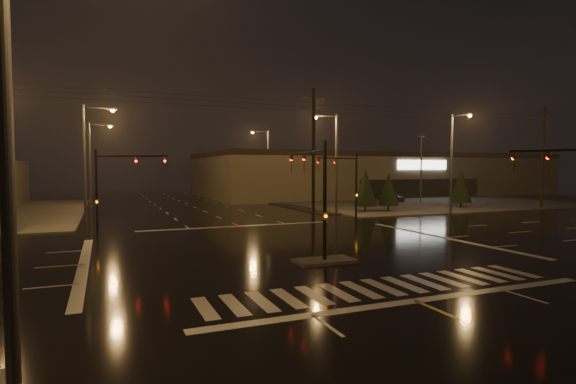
# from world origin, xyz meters

# --- Properties ---
(ground) EXTENTS (140.00, 140.00, 0.00)m
(ground) POSITION_xyz_m (0.00, 0.00, 0.00)
(ground) COLOR black
(ground) RESTS_ON ground
(sidewalk_ne) EXTENTS (36.00, 36.00, 0.12)m
(sidewalk_ne) POSITION_xyz_m (30.00, 30.00, 0.06)
(sidewalk_ne) COLOR #45433E
(sidewalk_ne) RESTS_ON ground
(median_island) EXTENTS (3.00, 1.60, 0.15)m
(median_island) POSITION_xyz_m (0.00, -4.00, 0.07)
(median_island) COLOR #45433E
(median_island) RESTS_ON ground
(crosswalk) EXTENTS (15.00, 2.60, 0.01)m
(crosswalk) POSITION_xyz_m (0.00, -9.00, 0.01)
(crosswalk) COLOR beige
(crosswalk) RESTS_ON ground
(stop_bar_near) EXTENTS (16.00, 0.50, 0.01)m
(stop_bar_near) POSITION_xyz_m (0.00, -11.00, 0.01)
(stop_bar_near) COLOR beige
(stop_bar_near) RESTS_ON ground
(stop_bar_far) EXTENTS (16.00, 0.50, 0.01)m
(stop_bar_far) POSITION_xyz_m (0.00, 11.00, 0.01)
(stop_bar_far) COLOR beige
(stop_bar_far) RESTS_ON ground
(parking_lot) EXTENTS (50.00, 24.00, 0.08)m
(parking_lot) POSITION_xyz_m (35.00, 28.00, 0.04)
(parking_lot) COLOR black
(parking_lot) RESTS_ON ground
(retail_building) EXTENTS (60.20, 28.30, 7.20)m
(retail_building) POSITION_xyz_m (35.00, 45.99, 3.84)
(retail_building) COLOR brown
(retail_building) RESTS_ON ground
(signal_mast_median) EXTENTS (0.25, 4.59, 6.00)m
(signal_mast_median) POSITION_xyz_m (0.00, -3.07, 3.75)
(signal_mast_median) COLOR black
(signal_mast_median) RESTS_ON ground
(signal_mast_ne) EXTENTS (4.84, 1.86, 6.00)m
(signal_mast_ne) POSITION_xyz_m (9.50, 10.14, 3.79)
(signal_mast_ne) COLOR black
(signal_mast_ne) RESTS_ON ground
(signal_mast_nw) EXTENTS (4.84, 1.86, 6.00)m
(signal_mast_nw) POSITION_xyz_m (-9.50, 10.14, 3.79)
(signal_mast_nw) COLOR black
(signal_mast_nw) RESTS_ON ground
(streetlight_0) EXTENTS (2.77, 0.32, 10.00)m
(streetlight_0) POSITION_xyz_m (-11.18, -15.00, 5.80)
(streetlight_0) COLOR #38383A
(streetlight_0) RESTS_ON ground
(streetlight_1) EXTENTS (2.77, 0.32, 10.00)m
(streetlight_1) POSITION_xyz_m (-11.18, 18.00, 5.80)
(streetlight_1) COLOR #38383A
(streetlight_1) RESTS_ON ground
(streetlight_2) EXTENTS (2.77, 0.32, 10.00)m
(streetlight_2) POSITION_xyz_m (-11.18, 34.00, 5.80)
(streetlight_2) COLOR #38383A
(streetlight_2) RESTS_ON ground
(streetlight_3) EXTENTS (2.77, 0.32, 10.00)m
(streetlight_3) POSITION_xyz_m (11.18, 16.00, 5.80)
(streetlight_3) COLOR #38383A
(streetlight_3) RESTS_ON ground
(streetlight_4) EXTENTS (2.77, 0.32, 10.00)m
(streetlight_4) POSITION_xyz_m (11.18, 36.00, 5.80)
(streetlight_4) COLOR #38383A
(streetlight_4) RESTS_ON ground
(streetlight_5) EXTENTS (0.32, 2.77, 10.00)m
(streetlight_5) POSITION_xyz_m (-16.00, 11.18, 5.80)
(streetlight_5) COLOR #38383A
(streetlight_5) RESTS_ON ground
(streetlight_6) EXTENTS (0.32, 2.77, 10.00)m
(streetlight_6) POSITION_xyz_m (22.00, 11.18, 5.80)
(streetlight_6) COLOR #38383A
(streetlight_6) RESTS_ON ground
(utility_pole_1) EXTENTS (2.20, 0.32, 12.00)m
(utility_pole_1) POSITION_xyz_m (8.00, 14.00, 6.13)
(utility_pole_1) COLOR black
(utility_pole_1) RESTS_ON ground
(utility_pole_2) EXTENTS (2.20, 0.32, 12.00)m
(utility_pole_2) POSITION_xyz_m (38.00, 14.00, 6.13)
(utility_pole_2) COLOR black
(utility_pole_2) RESTS_ON ground
(conifer_0) EXTENTS (2.48, 2.48, 4.57)m
(conifer_0) POSITION_xyz_m (15.53, 17.03, 2.63)
(conifer_0) COLOR black
(conifer_0) RESTS_ON ground
(conifer_1) EXTENTS (2.22, 2.22, 4.18)m
(conifer_1) POSITION_xyz_m (18.16, 16.60, 2.43)
(conifer_1) COLOR black
(conifer_1) RESTS_ON ground
(conifer_2) EXTENTS (2.48, 2.48, 4.57)m
(conifer_2) POSITION_xyz_m (28.35, 16.88, 2.63)
(conifer_2) COLOR black
(conifer_2) RESTS_ON ground
(car_parked) EXTENTS (2.11, 4.74, 1.58)m
(car_parked) POSITION_xyz_m (26.65, 28.16, 0.79)
(car_parked) COLOR black
(car_parked) RESTS_ON ground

